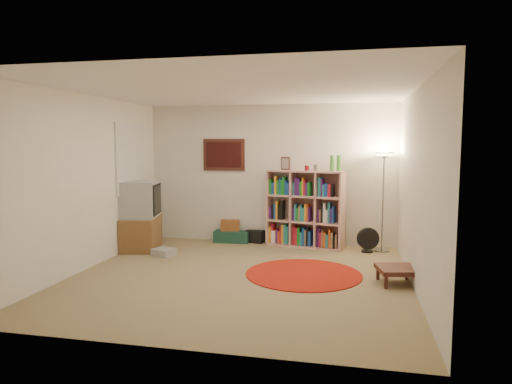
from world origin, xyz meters
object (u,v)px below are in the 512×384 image
bookshelf (304,210)px  floor_lamp (384,169)px  side_table (397,270)px  floor_fan (368,240)px  tv_stand (141,217)px  suitcase (233,236)px

bookshelf → floor_lamp: bearing=8.1°
bookshelf → side_table: 2.44m
bookshelf → floor_fan: (1.09, -0.24, -0.44)m
floor_lamp → floor_fan: (-0.23, -0.14, -1.18)m
floor_fan → tv_stand: (-3.79, -0.57, 0.36)m
floor_fan → suitcase: bearing=154.4°
tv_stand → suitcase: bearing=22.5°
bookshelf → tv_stand: 2.82m
floor_lamp → tv_stand: floor_lamp is taller
floor_lamp → tv_stand: size_ratio=1.42×
tv_stand → suitcase: size_ratio=1.81×
floor_fan → side_table: bearing=-96.3°
suitcase → side_table: 3.43m
tv_stand → suitcase: tv_stand is taller
floor_fan → side_table: floor_fan is taller
floor_fan → floor_lamp: bearing=13.8°
floor_fan → side_table: size_ratio=0.73×
floor_lamp → suitcase: floor_lamp is taller
tv_stand → floor_fan: bearing=-3.5°
tv_stand → side_table: size_ratio=2.05×
side_table → floor_lamp: bearing=92.6°
floor_lamp → suitcase: size_ratio=2.58×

